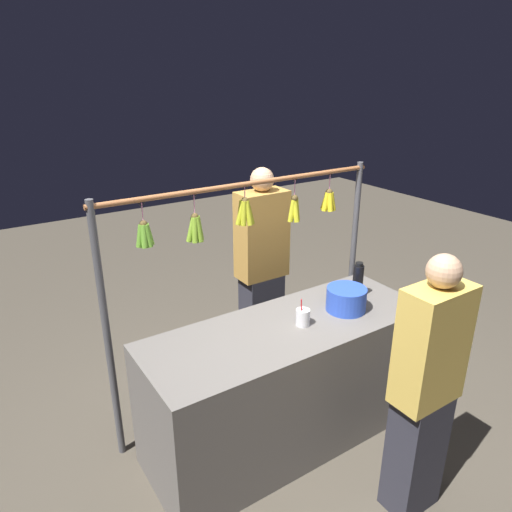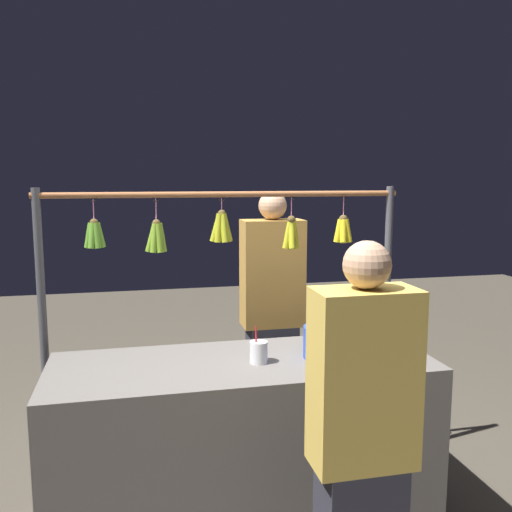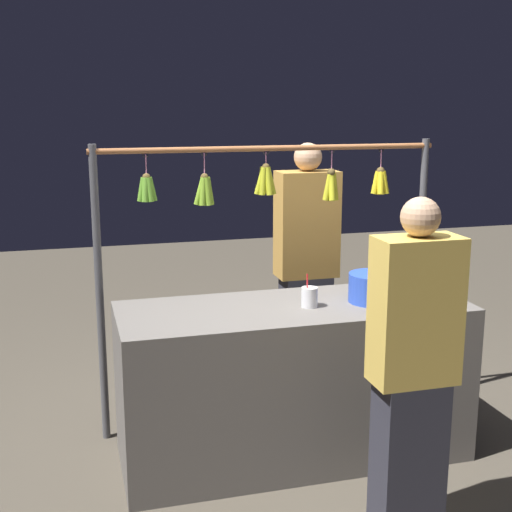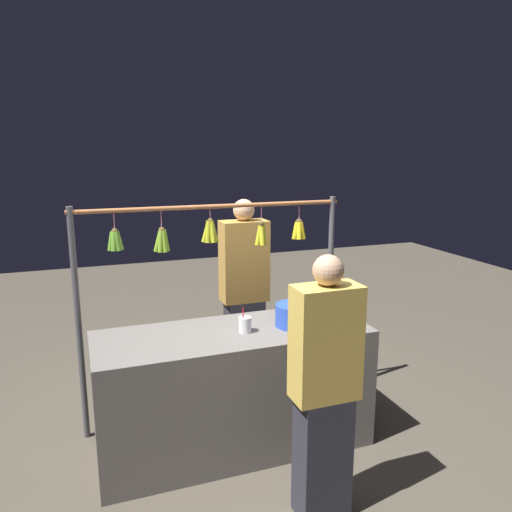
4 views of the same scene
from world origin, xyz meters
name	(u,v)px [view 2 (image 2 of 4)]	position (x,y,z in m)	size (l,w,h in m)	color
market_counter	(243,443)	(0.00, 0.00, 0.43)	(1.85, 0.68, 0.85)	#66605B
display_rack	(226,274)	(0.00, -0.47, 1.20)	(2.02, 0.13, 1.68)	#4C4C51
water_bottle	(359,326)	(-0.63, -0.06, 0.97)	(0.07, 0.07, 0.25)	black
blue_bucket	(329,342)	(-0.43, 0.04, 0.93)	(0.26, 0.26, 0.15)	blue
drink_cup	(259,352)	(-0.07, 0.04, 0.91)	(0.09, 0.09, 0.18)	silver
vendor_person	(272,320)	(-0.36, -0.85, 0.82)	(0.39, 0.21, 1.65)	#2D2D38
customer_person	(361,456)	(-0.27, 0.81, 0.75)	(0.36, 0.20, 1.53)	#2D2D38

